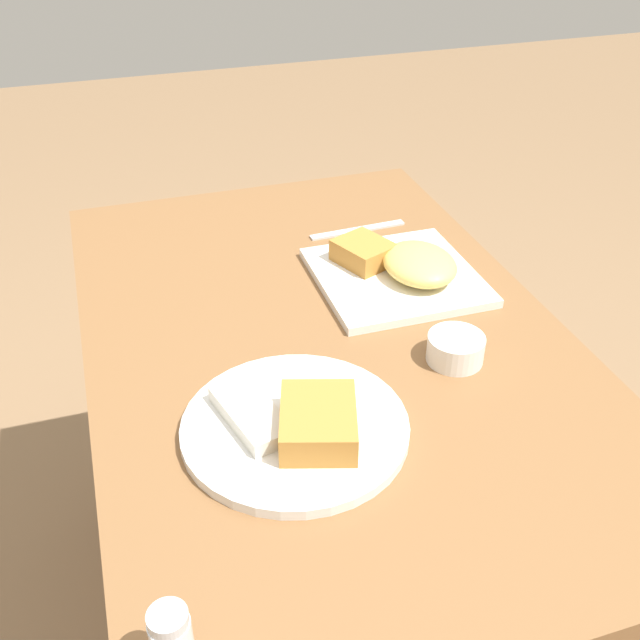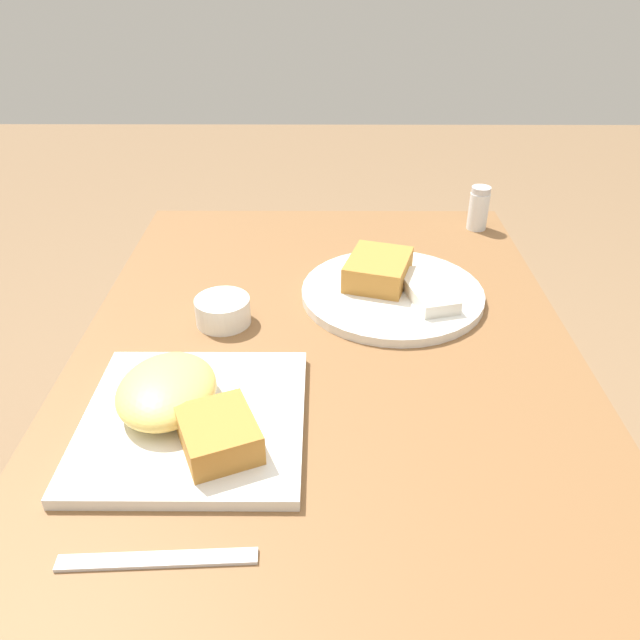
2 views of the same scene
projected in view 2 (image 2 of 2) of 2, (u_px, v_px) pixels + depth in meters
dining_table at (327, 425)px, 0.85m from camera, size 1.07×0.68×0.74m
plate_square_near at (186, 410)px, 0.70m from camera, size 0.25×0.25×0.06m
plate_oval_far at (392, 287)px, 0.96m from camera, size 0.28×0.28×0.05m
sauce_ramekin at (223, 310)px, 0.89m from camera, size 0.08×0.08×0.04m
salt_shaker at (478, 211)px, 1.16m from camera, size 0.04×0.04×0.08m
butter_knife at (157, 560)px, 0.56m from camera, size 0.03×0.18×0.00m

